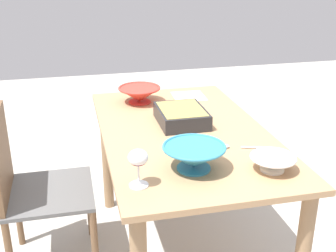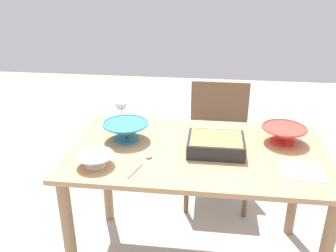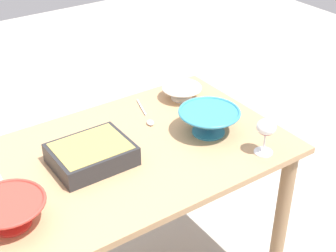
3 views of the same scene
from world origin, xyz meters
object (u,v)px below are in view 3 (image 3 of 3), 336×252
(mixing_bowl, at_px, (209,121))
(serving_bowl, at_px, (182,92))
(small_bowl, at_px, (9,212))
(dining_table, at_px, (117,182))
(casserole_dish, at_px, (91,153))
(serving_spoon, at_px, (147,117))
(wine_glass, at_px, (266,129))

(mixing_bowl, xyz_separation_m, serving_bowl, (0.08, 0.31, -0.02))
(small_bowl, relative_size, serving_bowl, 1.31)
(dining_table, height_order, small_bowl, small_bowl)
(casserole_dish, distance_m, mixing_bowl, 0.51)
(casserole_dish, relative_size, serving_spoon, 1.25)
(wine_glass, bearing_deg, serving_bowl, 90.18)
(serving_spoon, bearing_deg, casserole_dish, -155.49)
(wine_glass, xyz_separation_m, small_bowl, (-0.96, 0.17, -0.06))
(dining_table, height_order, serving_bowl, serving_bowl)
(dining_table, relative_size, serving_bowl, 7.39)
(mixing_bowl, distance_m, serving_bowl, 0.32)
(casserole_dish, height_order, serving_spoon, casserole_dish)
(mixing_bowl, relative_size, serving_bowl, 1.38)
(serving_bowl, distance_m, serving_spoon, 0.24)
(wine_glass, relative_size, mixing_bowl, 0.58)
(dining_table, distance_m, small_bowl, 0.52)
(wine_glass, bearing_deg, serving_spoon, 116.05)
(dining_table, xyz_separation_m, casserole_dish, (-0.10, 0.01, 0.17))
(dining_table, distance_m, mixing_bowl, 0.45)
(wine_glass, height_order, casserole_dish, wine_glass)
(small_bowl, bearing_deg, serving_spoon, 23.58)
(wine_glass, relative_size, serving_bowl, 0.81)
(dining_table, relative_size, wine_glass, 9.17)
(small_bowl, distance_m, serving_bowl, 1.03)
(mixing_bowl, height_order, serving_bowl, mixing_bowl)
(mixing_bowl, bearing_deg, wine_glass, -70.65)
(wine_glass, height_order, serving_spoon, wine_glass)
(dining_table, distance_m, casserole_dish, 0.19)
(serving_spoon, bearing_deg, small_bowl, -156.42)
(mixing_bowl, relative_size, serving_spoon, 1.09)
(casserole_dish, xyz_separation_m, serving_bowl, (0.59, 0.23, -0.01))
(wine_glass, xyz_separation_m, mixing_bowl, (-0.08, 0.24, -0.05))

